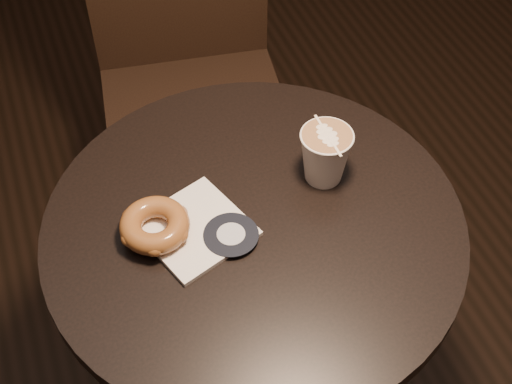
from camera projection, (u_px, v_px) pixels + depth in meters
cafe_table at (254, 288)px, 1.32m from camera, size 0.70×0.70×0.75m
chair at (186, 46)px, 1.70m from camera, size 0.49×0.49×1.09m
pastry_bag at (195, 229)px, 1.16m from camera, size 0.20×0.20×0.01m
doughnut at (155, 225)px, 1.13m from camera, size 0.11×0.11×0.04m
latte_cup at (325, 156)px, 1.20m from camera, size 0.09×0.09×0.10m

